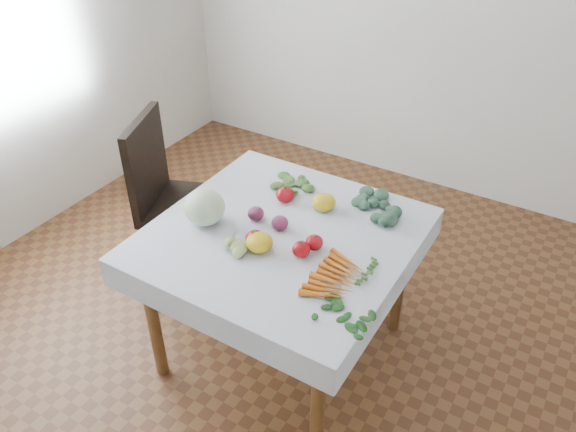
% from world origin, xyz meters
% --- Properties ---
extents(ground, '(4.00, 4.00, 0.00)m').
position_xyz_m(ground, '(0.00, 0.00, 0.00)').
color(ground, brown).
extents(table, '(1.00, 1.00, 0.75)m').
position_xyz_m(table, '(0.00, 0.00, 0.65)').
color(table, brown).
rests_on(table, ground).
extents(tablecloth, '(1.12, 1.12, 0.01)m').
position_xyz_m(tablecloth, '(0.00, 0.00, 0.75)').
color(tablecloth, white).
rests_on(tablecloth, table).
extents(chair, '(0.60, 0.60, 1.01)m').
position_xyz_m(chair, '(-0.86, 0.20, 0.58)').
color(chair, black).
rests_on(chair, ground).
extents(cabbage, '(0.24, 0.24, 0.17)m').
position_xyz_m(cabbage, '(-0.34, -0.11, 0.84)').
color(cabbage, '#DCF0C9').
rests_on(cabbage, tablecloth).
extents(tomato_a, '(0.11, 0.11, 0.08)m').
position_xyz_m(tomato_a, '(-0.12, 0.22, 0.79)').
color(tomato_a, '#AD0B14').
rests_on(tomato_a, tablecloth).
extents(tomato_b, '(0.08, 0.08, 0.07)m').
position_xyz_m(tomato_b, '(0.18, -0.03, 0.79)').
color(tomato_b, '#AD0B14').
rests_on(tomato_b, tablecloth).
extents(tomato_c, '(0.08, 0.08, 0.07)m').
position_xyz_m(tomato_c, '(0.16, -0.10, 0.79)').
color(tomato_c, '#AD0B14').
rests_on(tomato_c, tablecloth).
extents(tomato_d, '(0.10, 0.10, 0.07)m').
position_xyz_m(tomato_d, '(-0.05, -0.14, 0.79)').
color(tomato_d, '#AD0B14').
rests_on(tomato_d, tablecloth).
extents(heirloom_back, '(0.13, 0.13, 0.08)m').
position_xyz_m(heirloom_back, '(0.07, 0.26, 0.80)').
color(heirloom_back, yellow).
rests_on(heirloom_back, tablecloth).
extents(heirloom_front, '(0.12, 0.12, 0.08)m').
position_xyz_m(heirloom_front, '(-0.01, -0.16, 0.80)').
color(heirloom_front, yellow).
rests_on(heirloom_front, tablecloth).
extents(onion_a, '(0.09, 0.09, 0.07)m').
position_xyz_m(onion_a, '(-0.16, 0.03, 0.79)').
color(onion_a, '#611B40').
rests_on(onion_a, tablecloth).
extents(onion_b, '(0.08, 0.08, 0.07)m').
position_xyz_m(onion_b, '(-0.02, 0.02, 0.79)').
color(onion_b, '#611B40').
rests_on(onion_b, tablecloth).
extents(tomatillo_cluster, '(0.14, 0.10, 0.05)m').
position_xyz_m(tomatillo_cluster, '(-0.09, -0.22, 0.78)').
color(tomatillo_cluster, '#B0C370').
rests_on(tomatillo_cluster, tablecloth).
extents(carrot_bunch, '(0.19, 0.33, 0.03)m').
position_xyz_m(carrot_bunch, '(0.35, -0.16, 0.77)').
color(carrot_bunch, '#D55E17').
rests_on(carrot_bunch, tablecloth).
extents(kale_bunch, '(0.30, 0.23, 0.04)m').
position_xyz_m(kale_bunch, '(0.29, 0.38, 0.78)').
color(kale_bunch, '#3A5F4A').
rests_on(kale_bunch, tablecloth).
extents(basil_bunch, '(0.23, 0.16, 0.01)m').
position_xyz_m(basil_bunch, '(0.48, -0.33, 0.76)').
color(basil_bunch, '#194F18').
rests_on(basil_bunch, tablecloth).
extents(dill_bunch, '(0.25, 0.18, 0.02)m').
position_xyz_m(dill_bunch, '(-0.13, 0.37, 0.77)').
color(dill_bunch, '#4F7E39').
rests_on(dill_bunch, tablecloth).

